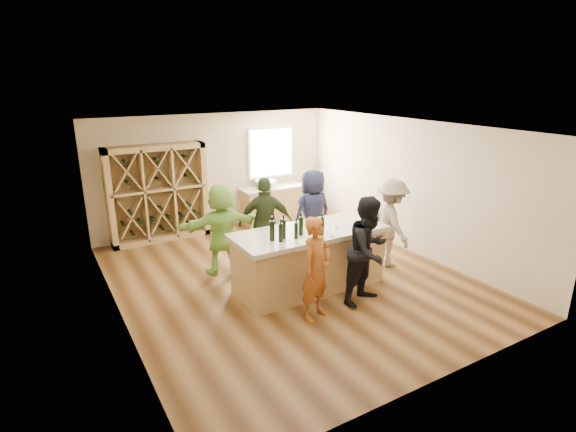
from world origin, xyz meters
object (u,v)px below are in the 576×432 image
wine_bottle_b (281,232)px  person_server (391,223)px  sink (266,184)px  person_far_left (222,229)px  wine_rack (158,194)px  person_near_right (369,250)px  wine_bottle_f (322,226)px  person_far_right (313,213)px  wine_bottle_c (284,229)px  person_far_mid (266,223)px  tasting_counter_base (309,261)px  wine_bottle_a (272,231)px  wine_bottle_d (296,231)px  wine_bottle_e (301,226)px  person_near_left (316,269)px

wine_bottle_b → person_server: (2.65, 0.28, -0.36)m
sink → person_far_left: size_ratio=0.31×
wine_rack → person_far_left: 2.45m
wine_rack → person_near_right: wine_rack is taller
person_near_right → wine_bottle_f: (-0.50, 0.63, 0.32)m
wine_rack → person_far_right: bearing=-44.1°
sink → wine_bottle_f: size_ratio=1.81×
sink → wine_bottle_f: 4.14m
wine_rack → wine_bottle_c: (1.03, -3.90, 0.14)m
person_near_right → person_far_left: person_near_right is taller
person_far_mid → tasting_counter_base: bearing=124.4°
person_near_right → wine_bottle_a: bearing=132.8°
wine_rack → wine_bottle_b: 4.11m
wine_bottle_c → wine_bottle_d: (0.18, -0.10, -0.03)m
wine_bottle_d → wine_bottle_a: bearing=163.8°
wine_rack → wine_bottle_c: bearing=-75.2°
person_server → wine_bottle_d: bearing=111.0°
sink → person_far_mid: 2.78m
person_far_left → person_near_right: bearing=130.8°
wine_bottle_d → person_far_mid: (0.20, 1.47, -0.32)m
person_server → wine_bottle_f: 1.96m
wine_rack → wine_bottle_e: 4.14m
wine_bottle_d → wine_bottle_b: bearing=-179.8°
person_near_right → person_far_right: person_near_right is taller
wine_rack → wine_bottle_c: size_ratio=6.71×
wine_bottle_e → person_far_left: 1.77m
wine_bottle_b → person_near_left: bearing=-72.8°
sink → person_server: person_server is taller
wine_rack → person_near_left: wine_rack is taller
person_near_left → wine_bottle_e: bearing=53.0°
person_near_left → person_far_right: (1.41, 2.24, 0.09)m
wine_bottle_b → person_far_left: bearing=102.5°
wine_bottle_d → person_far_right: (1.34, 1.53, -0.30)m
person_far_mid → person_near_left: bearing=107.6°
wine_bottle_a → person_far_left: bearing=99.9°
tasting_counter_base → wine_bottle_c: (-0.59, -0.13, 0.74)m
wine_bottle_e → person_server: 2.24m
wine_bottle_c → wine_bottle_f: 0.67m
sink → person_far_mid: size_ratio=0.30×
wine_rack → person_far_right: 3.55m
wine_bottle_c → wine_bottle_f: wine_bottle_c is taller
wine_bottle_d → person_near_right: (0.97, -0.70, -0.30)m
wine_bottle_b → person_far_mid: bearing=71.4°
person_far_mid → person_far_right: size_ratio=0.99×
wine_bottle_e → wine_rack: bearing=109.2°
wine_rack → person_server: wine_rack is taller
wine_bottle_c → wine_bottle_e: (0.33, -0.01, -0.01)m
wine_bottle_d → tasting_counter_base: bearing=29.1°
wine_bottle_e → person_near_left: person_near_left is taller
sink → wine_bottle_a: size_ratio=1.62×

